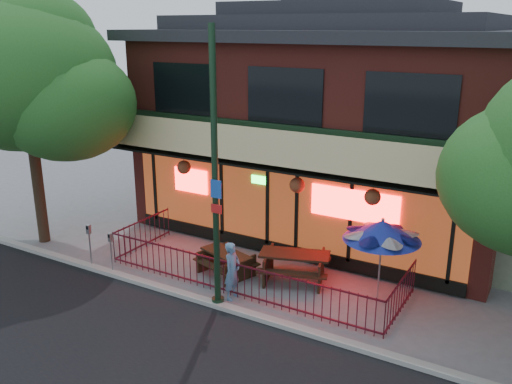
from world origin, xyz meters
TOP-DOWN VIEW (x-y plane):
  - ground at (0.00, 0.00)m, footprint 80.00×80.00m
  - curb at (0.00, -0.50)m, footprint 80.00×0.25m
  - restaurant_building at (0.00, 7.11)m, footprint 12.96×9.49m
  - patio_fence at (0.00, 0.50)m, footprint 8.44×2.62m
  - street_light at (0.00, -0.40)m, footprint 0.43×0.32m
  - street_tree_left at (-7.46, 0.39)m, footprint 5.60×5.60m
  - picnic_table_left at (-0.80, 1.23)m, footprint 1.91×1.66m
  - picnic_table_right at (1.08, 1.87)m, footprint 2.31×2.02m
  - patio_umbrella at (3.47, 1.99)m, footprint 2.00×1.99m
  - pedestrian at (0.13, 0.10)m, footprint 0.39×0.59m
  - parking_meter_near at (-3.70, -0.40)m, footprint 0.12×0.10m
  - parking_meter_far at (-4.55, -0.40)m, footprint 0.12×0.11m

SIDE VIEW (x-z plane):
  - ground at x=0.00m, z-range 0.00..0.00m
  - curb at x=0.00m, z-range 0.00..0.12m
  - picnic_table_left at x=-0.80m, z-range 0.11..0.80m
  - picnic_table_right at x=1.08m, z-range 0.13..0.96m
  - patio_fence at x=0.00m, z-range 0.13..1.13m
  - pedestrian at x=0.13m, z-range 0.00..1.58m
  - parking_meter_near at x=-3.70m, z-range 0.22..1.48m
  - parking_meter_far at x=-4.55m, z-range 0.24..1.59m
  - patio_umbrella at x=3.47m, z-range 0.81..3.09m
  - street_light at x=0.00m, z-range -0.35..6.65m
  - restaurant_building at x=0.00m, z-range 0.10..8.15m
  - street_tree_left at x=-7.46m, z-range 1.64..9.70m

